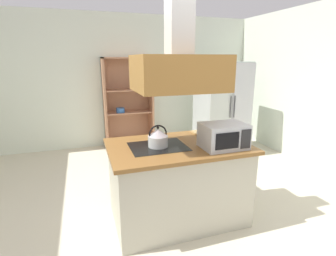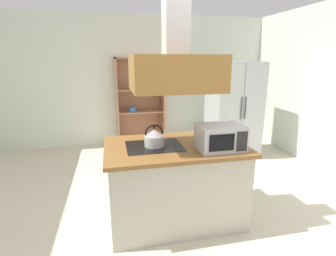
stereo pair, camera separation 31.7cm
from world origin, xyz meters
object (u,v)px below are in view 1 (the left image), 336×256
(cutting_board, at_px, (206,132))
(dish_cabinet, at_px, (128,108))
(microwave, at_px, (224,136))
(refrigerator, at_px, (222,108))
(kettle, at_px, (158,138))

(cutting_board, bearing_deg, dish_cabinet, 102.64)
(microwave, bearing_deg, cutting_board, 81.37)
(refrigerator, bearing_deg, cutting_board, -125.38)
(refrigerator, relative_size, cutting_board, 5.19)
(dish_cabinet, bearing_deg, microwave, -81.23)
(refrigerator, bearing_deg, dish_cabinet, 151.51)
(kettle, xyz_separation_m, cutting_board, (0.73, 0.33, -0.09))
(cutting_board, height_order, microwave, microwave)
(refrigerator, distance_m, kettle, 2.67)
(cutting_board, bearing_deg, kettle, -156.01)
(refrigerator, distance_m, cutting_board, 1.94)
(refrigerator, distance_m, dish_cabinet, 1.92)
(dish_cabinet, bearing_deg, refrigerator, -28.49)
(cutting_board, relative_size, microwave, 0.74)
(refrigerator, distance_m, microwave, 2.48)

